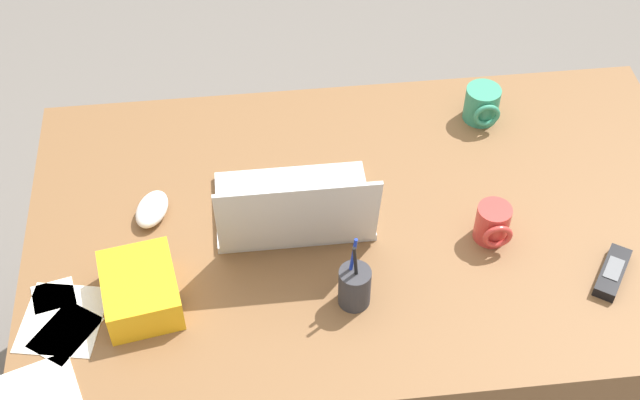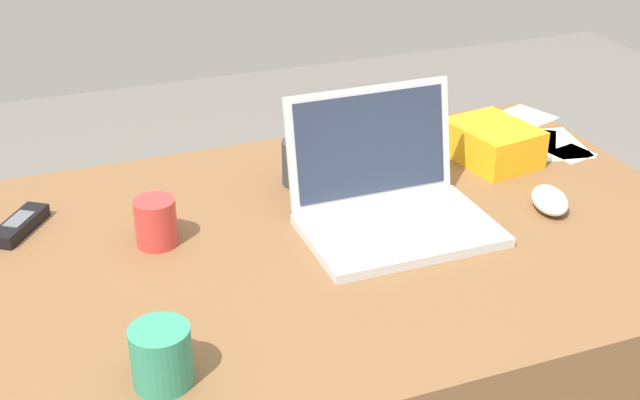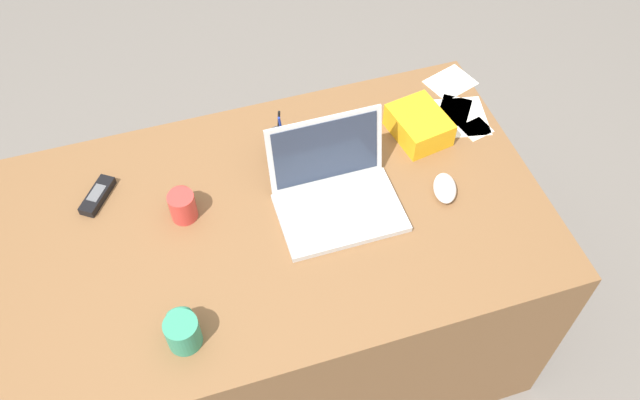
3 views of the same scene
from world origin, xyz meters
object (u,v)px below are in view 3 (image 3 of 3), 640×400
Objects in this scene: laptop at (335,192)px; cordless_phone at (97,196)px; computer_mouse at (445,188)px; snack_bag at (419,125)px; pen_holder at (280,144)px; coffee_mug_white at (183,331)px; coffee_mug_tall at (182,205)px.

cordless_phone is (-0.63, 0.21, -0.03)m from laptop.
snack_bag is at bearing 104.78° from computer_mouse.
coffee_mug_white is at bearing -126.75° from pen_holder.
coffee_mug_white is 1.11× the size of coffee_mug_tall.
coffee_mug_tall is at bearing -172.69° from computer_mouse.
coffee_mug_white reaches higher than cordless_phone.
computer_mouse is 1.12× the size of coffee_mug_white.
coffee_mug_tall is 0.26m from cordless_phone.
computer_mouse is 0.49m from pen_holder.
coffee_mug_white is at bearing -72.81° from cordless_phone.
pen_holder is 0.42m from snack_bag.
coffee_mug_white reaches higher than coffee_mug_tall.
coffee_mug_tall is (-0.41, 0.08, -0.00)m from laptop.
pen_holder is at bearing 0.33° from cordless_phone.
coffee_mug_white reaches higher than computer_mouse.
snack_bag is at bearing 6.98° from coffee_mug_tall.
laptop is 3.92× the size of coffee_mug_tall.
coffee_mug_tall is at bearing -156.94° from pen_holder.
snack_bag is (0.42, -0.04, -0.01)m from pen_holder.
computer_mouse is at bearing -16.20° from cordless_phone.
laptop is 1.94× the size of pen_holder.
laptop is 0.31m from computer_mouse.
cordless_phone is 0.76× the size of snack_bag.
computer_mouse is 0.23m from snack_bag.
cordless_phone is at bearing 177.60° from snack_bag.
cordless_phone is at bearing -179.67° from pen_holder.
coffee_mug_tall reaches higher than snack_bag.
laptop reaches higher than computer_mouse.
coffee_mug_tall is at bearing -173.02° from snack_bag.
computer_mouse is at bearing -11.29° from coffee_mug_tall.
computer_mouse is 0.81m from coffee_mug_white.
computer_mouse is at bearing -93.82° from snack_bag.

